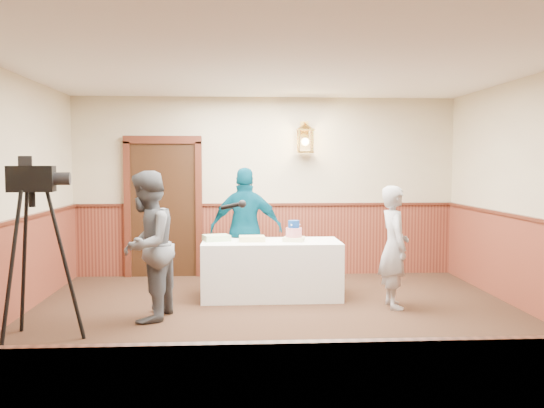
{
  "coord_description": "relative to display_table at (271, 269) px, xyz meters",
  "views": [
    {
      "loc": [
        -0.46,
        -5.56,
        1.76
      ],
      "look_at": [
        -0.01,
        1.7,
        1.25
      ],
      "focal_mm": 38.0,
      "sensor_mm": 36.0,
      "label": 1
    }
  ],
  "objects": [
    {
      "name": "ground",
      "position": [
        0.01,
        -1.9,
        -0.38
      ],
      "size": [
        7.0,
        7.0,
        0.0
      ],
      "primitive_type": "plane",
      "color": "#331E13",
      "rests_on": "ground"
    },
    {
      "name": "room_shell",
      "position": [
        -0.04,
        -1.45,
        1.15
      ],
      "size": [
        6.02,
        7.02,
        2.81
      ],
      "color": "#BDAD8E",
      "rests_on": "ground"
    },
    {
      "name": "display_table",
      "position": [
        0.0,
        0.0,
        0.0
      ],
      "size": [
        1.8,
        0.8,
        0.75
      ],
      "primitive_type": "cube",
      "color": "white",
      "rests_on": "ground"
    },
    {
      "name": "tiered_cake",
      "position": [
        0.3,
        -0.02,
        0.48
      ],
      "size": [
        0.32,
        0.32,
        0.27
      ],
      "rotation": [
        0.0,
        0.0,
        -0.25
      ],
      "color": "beige",
      "rests_on": "display_table"
    },
    {
      "name": "sheet_cake_yellow",
      "position": [
        -0.25,
        -0.01,
        0.41
      ],
      "size": [
        0.34,
        0.26,
        0.07
      ],
      "primitive_type": "cube",
      "rotation": [
        0.0,
        0.0,
        0.03
      ],
      "color": "#DAD082",
      "rests_on": "display_table"
    },
    {
      "name": "sheet_cake_green",
      "position": [
        -0.72,
        0.07,
        0.41
      ],
      "size": [
        0.39,
        0.35,
        0.08
      ],
      "primitive_type": "cube",
      "rotation": [
        0.0,
        0.0,
        0.29
      ],
      "color": "#A0CC90",
      "rests_on": "display_table"
    },
    {
      "name": "interviewer",
      "position": [
        -1.46,
        -1.0,
        0.47
      ],
      "size": [
        1.51,
        0.93,
        1.68
      ],
      "rotation": [
        0.0,
        0.0,
        -1.77
      ],
      "color": "#51555B",
      "rests_on": "ground"
    },
    {
      "name": "baker",
      "position": [
        1.47,
        -0.61,
        0.37
      ],
      "size": [
        0.37,
        0.55,
        1.5
      ],
      "primitive_type": "imported",
      "rotation": [
        0.0,
        0.0,
        1.59
      ],
      "color": "#A0A0A5",
      "rests_on": "ground"
    },
    {
      "name": "assistant_p",
      "position": [
        -0.32,
        0.48,
        0.48
      ],
      "size": [
        1.04,
        0.51,
        1.71
      ],
      "primitive_type": "imported",
      "rotation": [
        0.0,
        0.0,
        3.05
      ],
      "color": "#034056",
      "rests_on": "ground"
    },
    {
      "name": "tv_camera_rig",
      "position": [
        -2.44,
        -1.73,
        0.41
      ],
      "size": [
        0.68,
        0.64,
        1.74
      ],
      "rotation": [
        0.0,
        0.0,
        0.12
      ],
      "color": "black",
      "rests_on": "ground"
    }
  ]
}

